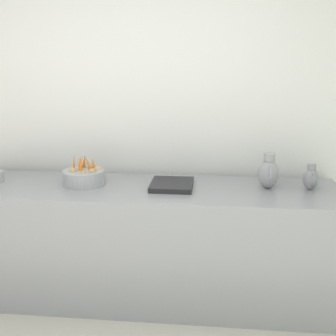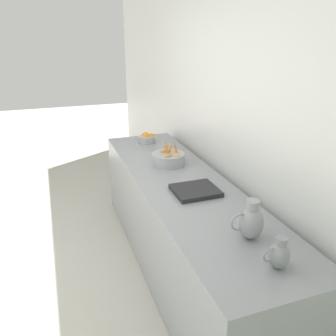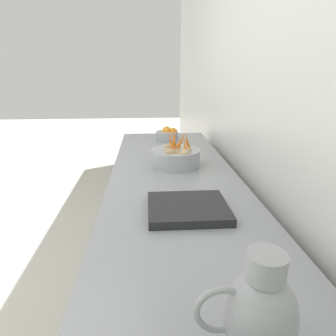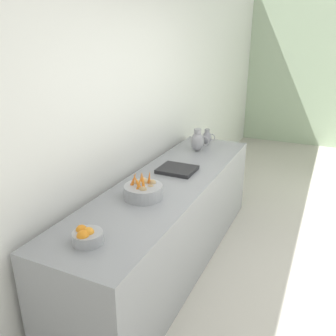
% 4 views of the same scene
% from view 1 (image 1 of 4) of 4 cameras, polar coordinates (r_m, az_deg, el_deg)
% --- Properties ---
extents(tile_wall_left, '(0.10, 8.72, 3.00)m').
position_cam_1_polar(tile_wall_left, '(3.38, 5.98, 9.96)').
color(tile_wall_left, white).
rests_on(tile_wall_left, ground_plane).
extents(prep_counter, '(0.73, 2.88, 0.86)m').
position_cam_1_polar(prep_counter, '(3.22, -3.61, -9.91)').
color(prep_counter, gray).
rests_on(prep_counter, ground_plane).
extents(vegetable_colander, '(0.31, 0.31, 0.23)m').
position_cam_1_polar(vegetable_colander, '(3.17, -11.22, -1.07)').
color(vegetable_colander, '#9EA0A5').
rests_on(vegetable_colander, prep_counter).
extents(metal_pitcher_tall, '(0.21, 0.15, 0.25)m').
position_cam_1_polar(metal_pitcher_tall, '(3.09, 13.37, -0.59)').
color(metal_pitcher_tall, '#939399').
rests_on(metal_pitcher_tall, prep_counter).
extents(metal_pitcher_short, '(0.16, 0.11, 0.18)m').
position_cam_1_polar(metal_pitcher_short, '(3.14, 18.69, -1.31)').
color(metal_pitcher_short, gray).
rests_on(metal_pitcher_short, prep_counter).
extents(counter_sink_basin, '(0.34, 0.30, 0.04)m').
position_cam_1_polar(counter_sink_basin, '(3.05, 0.52, -2.26)').
color(counter_sink_basin, '#232326').
rests_on(counter_sink_basin, prep_counter).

